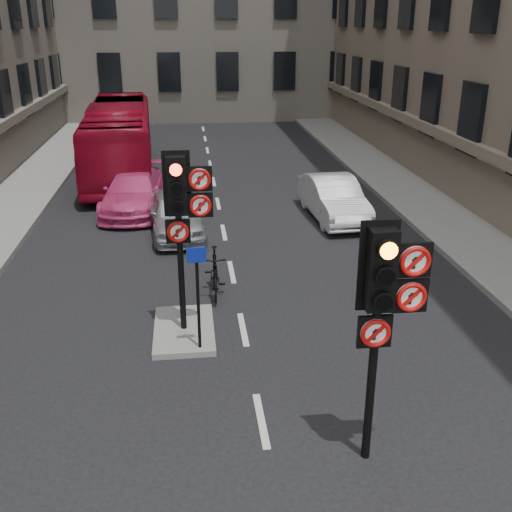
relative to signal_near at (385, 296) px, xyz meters
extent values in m
cube|color=gray|center=(5.71, 11.01, -2.50)|extent=(3.00, 50.00, 0.16)
cube|color=gray|center=(-2.69, 4.01, -2.52)|extent=(1.20, 2.00, 0.12)
cylinder|color=black|center=(-0.09, 0.01, -1.38)|extent=(0.12, 0.12, 2.40)
cube|color=black|center=(-0.09, 0.01, 0.37)|extent=(0.36, 0.28, 1.10)
cube|color=black|center=(-0.09, 0.14, 0.37)|extent=(0.52, 0.03, 1.25)
cylinder|color=orange|center=(-0.09, -0.24, 0.72)|extent=(0.22, 0.01, 0.22)
cylinder|color=black|center=(-0.09, -0.24, 0.37)|extent=(0.22, 0.01, 0.22)
cylinder|color=black|center=(-0.09, -0.24, 0.02)|extent=(0.22, 0.01, 0.22)
cube|color=black|center=(0.33, -0.01, 0.49)|extent=(0.47, 0.05, 0.47)
cylinder|color=white|center=(0.33, -0.05, 0.49)|extent=(0.41, 0.02, 0.41)
torus|color=#BF0C0A|center=(0.33, -0.07, 0.49)|extent=(0.41, 0.06, 0.41)
cube|color=#BF0C0A|center=(0.33, -0.07, 0.49)|extent=(0.25, 0.01, 0.25)
cube|color=black|center=(0.33, -0.01, -0.01)|extent=(0.47, 0.05, 0.47)
cylinder|color=white|center=(0.33, -0.05, -0.01)|extent=(0.41, 0.02, 0.41)
torus|color=#BF0C0A|center=(0.33, -0.07, -0.01)|extent=(0.41, 0.06, 0.41)
cube|color=#BF0C0A|center=(0.33, -0.07, -0.01)|extent=(0.25, 0.01, 0.25)
cube|color=black|center=(-0.11, -0.01, -0.51)|extent=(0.47, 0.05, 0.47)
cylinder|color=white|center=(-0.11, -0.05, -0.51)|extent=(0.41, 0.02, 0.41)
torus|color=#BF0C0A|center=(-0.11, -0.07, -0.51)|extent=(0.41, 0.06, 0.41)
cube|color=#BF0C0A|center=(-0.11, -0.07, -0.51)|extent=(0.25, 0.01, 0.25)
cylinder|color=black|center=(-2.69, 4.01, -1.26)|extent=(0.12, 0.12, 2.40)
cube|color=black|center=(-2.69, 4.01, 0.49)|extent=(0.36, 0.28, 1.10)
cube|color=black|center=(-2.69, 4.14, 0.49)|extent=(0.52, 0.03, 1.25)
cylinder|color=#FF1407|center=(-2.69, 3.76, 0.84)|extent=(0.22, 0.02, 0.22)
cylinder|color=black|center=(-2.69, 3.76, 0.49)|extent=(0.22, 0.02, 0.22)
cylinder|color=black|center=(-2.69, 3.76, 0.14)|extent=(0.22, 0.02, 0.22)
cube|color=black|center=(-2.27, 3.99, 0.61)|extent=(0.47, 0.05, 0.47)
cylinder|color=white|center=(-2.27, 3.95, 0.61)|extent=(0.41, 0.02, 0.41)
torus|color=#BF0C0A|center=(-2.27, 3.93, 0.61)|extent=(0.41, 0.06, 0.41)
cube|color=#BF0C0A|center=(-2.27, 3.93, 0.61)|extent=(0.25, 0.02, 0.25)
cube|color=black|center=(-2.27, 3.99, 0.11)|extent=(0.47, 0.05, 0.47)
cylinder|color=white|center=(-2.27, 3.95, 0.11)|extent=(0.41, 0.02, 0.41)
torus|color=#BF0C0A|center=(-2.27, 3.93, 0.11)|extent=(0.41, 0.06, 0.41)
cube|color=#BF0C0A|center=(-2.27, 3.93, 0.11)|extent=(0.25, 0.02, 0.25)
cube|color=black|center=(-2.71, 3.99, -0.39)|extent=(0.47, 0.05, 0.47)
cylinder|color=white|center=(-2.71, 3.95, -0.39)|extent=(0.41, 0.02, 0.41)
torus|color=#BF0C0A|center=(-2.71, 3.93, -0.39)|extent=(0.41, 0.06, 0.41)
cube|color=#BF0C0A|center=(-2.71, 3.93, -0.39)|extent=(0.25, 0.02, 0.25)
imported|color=#B7B9BF|center=(-2.89, 10.08, -1.96)|extent=(1.85, 3.81, 1.25)
imported|color=silver|center=(2.06, 10.97, -1.93)|extent=(1.62, 4.06, 1.31)
imported|color=#DF4185|center=(-4.25, 12.55, -1.95)|extent=(2.18, 4.53, 1.27)
imported|color=maroon|center=(-5.13, 17.64, -1.16)|extent=(2.96, 10.37, 2.85)
imported|color=black|center=(-1.95, 5.86, -2.07)|extent=(0.54, 1.73, 1.03)
imported|color=black|center=(-2.80, 9.59, -1.70)|extent=(0.75, 0.61, 1.76)
cylinder|color=black|center=(-2.39, 3.21, -1.46)|extent=(0.06, 0.06, 2.00)
cube|color=#0D1F93|center=(-2.39, 3.16, -0.56)|extent=(0.35, 0.06, 0.28)
camera|label=1|loc=(-2.48, -6.77, 3.35)|focal=42.00mm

